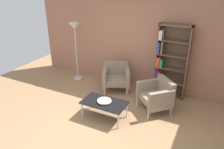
% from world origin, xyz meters
% --- Properties ---
extents(ground_plane, '(8.32, 8.32, 0.00)m').
position_xyz_m(ground_plane, '(0.00, 0.00, 0.00)').
color(ground_plane, '#9E7751').
extents(brick_back_panel, '(6.40, 0.12, 2.90)m').
position_xyz_m(brick_back_panel, '(0.00, 2.46, 1.45)').
color(brick_back_panel, '#A87056').
rests_on(brick_back_panel, ground_plane).
extents(bookshelf_tall, '(0.80, 0.30, 1.90)m').
position_xyz_m(bookshelf_tall, '(0.93, 2.25, 0.93)').
color(bookshelf_tall, brown).
rests_on(bookshelf_tall, ground_plane).
extents(coffee_table_low, '(1.00, 0.56, 0.40)m').
position_xyz_m(coffee_table_low, '(-0.05, 0.52, 0.37)').
color(coffee_table_low, black).
rests_on(coffee_table_low, ground_plane).
extents(decorative_bowl, '(0.32, 0.32, 0.05)m').
position_xyz_m(decorative_bowl, '(-0.05, 0.52, 0.43)').
color(decorative_bowl, beige).
rests_on(decorative_bowl, coffee_table_low).
extents(armchair_near_window, '(0.92, 0.89, 0.78)m').
position_xyz_m(armchair_near_window, '(-0.40, 1.83, 0.41)').
color(armchair_near_window, gray).
rests_on(armchair_near_window, ground_plane).
extents(armchair_by_bookshelf, '(0.95, 0.95, 0.78)m').
position_xyz_m(armchair_by_bookshelf, '(0.90, 1.35, 0.41)').
color(armchair_by_bookshelf, gray).
rests_on(armchair_by_bookshelf, ground_plane).
extents(floor_lamp_torchiere, '(0.32, 0.32, 1.74)m').
position_xyz_m(floor_lamp_torchiere, '(-1.79, 1.97, 1.45)').
color(floor_lamp_torchiere, silver).
rests_on(floor_lamp_torchiere, ground_plane).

